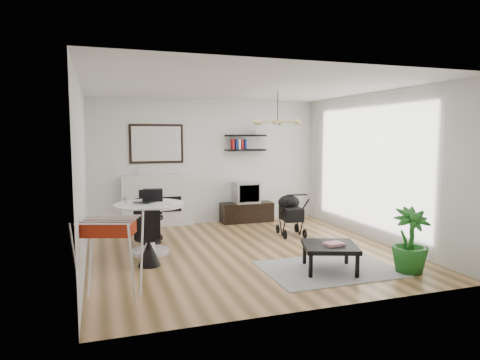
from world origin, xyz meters
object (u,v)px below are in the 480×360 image
object	(u,v)px
fireplace	(158,195)
stroller	(290,216)
potted_plant	(410,241)
drying_rack	(110,258)
crt_tv	(246,192)
tv_console	(247,212)
dining_table	(150,220)
coffee_table	(330,247)

from	to	relation	value
fireplace	stroller	bearing A→B (deg)	-33.99
potted_plant	drying_rack	bearing A→B (deg)	176.87
crt_tv	fireplace	bearing A→B (deg)	175.84
fireplace	stroller	size ratio (longest dim) A/B	2.50
tv_console	drying_rack	distance (m)	4.89
tv_console	drying_rack	world-z (taller)	drying_rack
fireplace	potted_plant	xyz separation A→B (m)	(2.94, -4.19, -0.23)
crt_tv	potted_plant	xyz separation A→B (m)	(1.02, -4.05, -0.21)
potted_plant	tv_console	bearing A→B (deg)	103.88
fireplace	crt_tv	world-z (taller)	fireplace
crt_tv	drying_rack	size ratio (longest dim) A/B	0.54
tv_console	dining_table	distance (m)	3.04
drying_rack	coffee_table	bearing A→B (deg)	21.54
tv_console	potted_plant	distance (m)	4.18
dining_table	stroller	xyz separation A→B (m)	(2.74, 0.47, -0.18)
tv_console	potted_plant	size ratio (longest dim) A/B	1.26
tv_console	dining_table	xyz separation A→B (m)	(-2.34, -1.90, 0.33)
fireplace	dining_table	xyz separation A→B (m)	(-0.41, -2.04, -0.14)
tv_console	coffee_table	world-z (taller)	tv_console
dining_table	potted_plant	world-z (taller)	potted_plant
dining_table	potted_plant	distance (m)	3.98
stroller	fireplace	bearing A→B (deg)	153.44
tv_console	crt_tv	bearing A→B (deg)	-169.17
coffee_table	fireplace	bearing A→B (deg)	116.72
potted_plant	stroller	bearing A→B (deg)	103.09
drying_rack	coffee_table	xyz separation A→B (m)	(2.98, 0.19, -0.18)
crt_tv	drying_rack	world-z (taller)	drying_rack
tv_console	crt_tv	xyz separation A→B (m)	(-0.02, -0.00, 0.45)
crt_tv	dining_table	xyz separation A→B (m)	(-2.33, -1.90, -0.12)
drying_rack	stroller	world-z (taller)	drying_rack
fireplace	dining_table	distance (m)	2.08
crt_tv	stroller	distance (m)	1.52
drying_rack	tv_console	bearing A→B (deg)	69.73
crt_tv	coffee_table	size ratio (longest dim) A/B	0.57
tv_console	stroller	bearing A→B (deg)	-74.69
dining_table	drying_rack	bearing A→B (deg)	-109.20
dining_table	fireplace	bearing A→B (deg)	78.68
drying_rack	potted_plant	xyz separation A→B (m)	(4.02, -0.22, -0.06)
crt_tv	potted_plant	world-z (taller)	potted_plant
crt_tv	drying_rack	distance (m)	4.87
drying_rack	stroller	size ratio (longest dim) A/B	1.15
fireplace	tv_console	size ratio (longest dim) A/B	1.86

